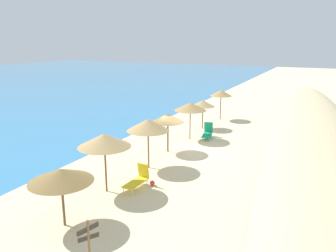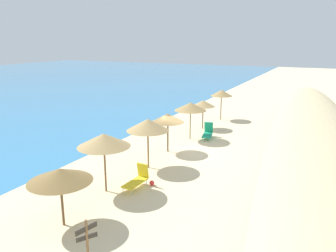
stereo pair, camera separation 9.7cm
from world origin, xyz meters
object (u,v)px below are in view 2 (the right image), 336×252
(beach_umbrella_5, at_px, (203,104))
(beach_umbrella_6, at_px, (222,93))
(beach_umbrella_1, at_px, (104,140))
(beach_umbrella_3, at_px, (168,118))
(beach_umbrella_0, at_px, (60,175))
(beach_umbrella_4, at_px, (191,107))
(beach_umbrella_2, at_px, (148,125))
(lounge_chair_1, at_px, (208,132))
(wooden_signpost, at_px, (87,239))
(lounge_chair_0, at_px, (137,179))
(beach_ball, at_px, (152,183))

(beach_umbrella_5, relative_size, beach_umbrella_6, 0.86)
(beach_umbrella_1, xyz_separation_m, beach_umbrella_5, (13.81, -0.05, -0.50))
(beach_umbrella_3, bearing_deg, beach_umbrella_0, -178.46)
(beach_umbrella_0, height_order, beach_umbrella_4, beach_umbrella_4)
(beach_umbrella_0, height_order, beach_umbrella_3, beach_umbrella_3)
(beach_umbrella_1, xyz_separation_m, beach_umbrella_4, (10.34, -0.30, -0.13))
(beach_umbrella_2, distance_m, beach_umbrella_4, 6.61)
(beach_umbrella_3, height_order, lounge_chair_1, beach_umbrella_3)
(beach_umbrella_5, bearing_deg, beach_umbrella_3, -179.82)
(beach_umbrella_4, bearing_deg, wooden_signpost, -170.26)
(beach_umbrella_6, relative_size, lounge_chair_0, 1.71)
(beach_umbrella_1, bearing_deg, beach_umbrella_2, -5.32)
(beach_umbrella_5, xyz_separation_m, lounge_chair_1, (-2.55, -1.35, -1.74))
(beach_umbrella_1, bearing_deg, lounge_chair_1, -7.07)
(lounge_chair_0, bearing_deg, wooden_signpost, 108.66)
(beach_umbrella_0, bearing_deg, beach_umbrella_3, 1.54)
(lounge_chair_1, bearing_deg, wooden_signpost, 83.70)
(lounge_chair_0, bearing_deg, beach_umbrella_3, -76.25)
(beach_umbrella_5, height_order, lounge_chair_1, beach_umbrella_5)
(beach_umbrella_0, xyz_separation_m, beach_umbrella_5, (17.20, 0.30, -0.02))
(beach_umbrella_1, bearing_deg, beach_umbrella_6, -1.38)
(beach_umbrella_0, relative_size, beach_umbrella_3, 0.98)
(beach_umbrella_5, bearing_deg, beach_ball, -172.15)
(beach_umbrella_4, height_order, wooden_signpost, beach_umbrella_4)
(beach_umbrella_4, bearing_deg, beach_umbrella_1, 178.32)
(beach_umbrella_2, height_order, beach_umbrella_4, beach_umbrella_2)
(beach_umbrella_6, xyz_separation_m, wooden_signpost, (-22.80, -2.52, -1.50))
(wooden_signpost, bearing_deg, beach_umbrella_6, 21.11)
(beach_umbrella_6, relative_size, lounge_chair_1, 1.59)
(beach_umbrella_0, xyz_separation_m, beach_ball, (4.99, -1.38, -2.04))
(beach_umbrella_3, xyz_separation_m, beach_umbrella_5, (6.86, 0.02, -0.17))
(beach_ball, bearing_deg, lounge_chair_1, 1.96)
(beach_umbrella_0, xyz_separation_m, beach_umbrella_6, (21.12, -0.08, 0.36))
(beach_umbrella_1, distance_m, beach_ball, 3.45)
(lounge_chair_0, bearing_deg, beach_umbrella_6, -84.52)
(beach_umbrella_3, xyz_separation_m, beach_umbrella_4, (3.39, -0.24, 0.20))
(lounge_chair_0, height_order, lounge_chair_1, lounge_chair_0)
(wooden_signpost, bearing_deg, beach_umbrella_0, 71.96)
(beach_umbrella_1, distance_m, beach_umbrella_5, 13.82)
(beach_umbrella_4, relative_size, lounge_chair_1, 1.59)
(beach_umbrella_0, bearing_deg, lounge_chair_0, -11.23)
(beach_umbrella_5, bearing_deg, lounge_chair_0, -174.77)
(beach_umbrella_4, xyz_separation_m, beach_umbrella_5, (3.47, 0.26, -0.37))
(lounge_chair_0, bearing_deg, beach_umbrella_1, 42.48)
(beach_umbrella_6, relative_size, beach_ball, 10.83)
(beach_umbrella_4, bearing_deg, beach_umbrella_6, -0.96)
(beach_umbrella_4, xyz_separation_m, lounge_chair_1, (0.92, -1.09, -2.10))
(beach_umbrella_3, relative_size, beach_umbrella_5, 1.08)
(beach_umbrella_5, xyz_separation_m, beach_umbrella_6, (3.92, -0.38, 0.38))
(lounge_chair_0, distance_m, lounge_chair_1, 10.25)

